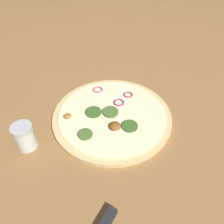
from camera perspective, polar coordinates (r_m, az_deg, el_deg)
name	(u,v)px	position (r m, az deg, el deg)	size (l,w,h in m)	color
ground_plane	(112,117)	(0.68, 0.00, -1.33)	(3.00, 3.00, 0.00)	olive
pizza	(112,115)	(0.67, -0.06, -0.88)	(0.36, 0.36, 0.03)	#D6B77A
spice_jar	(25,137)	(0.62, -21.85, -5.97)	(0.05, 0.05, 0.08)	silver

